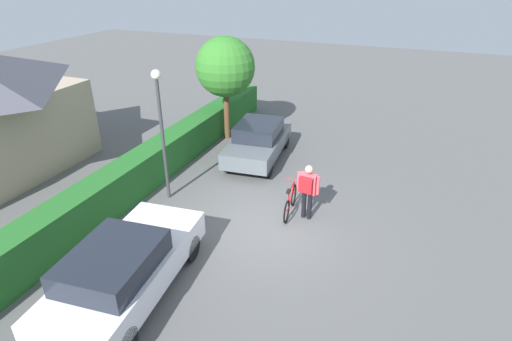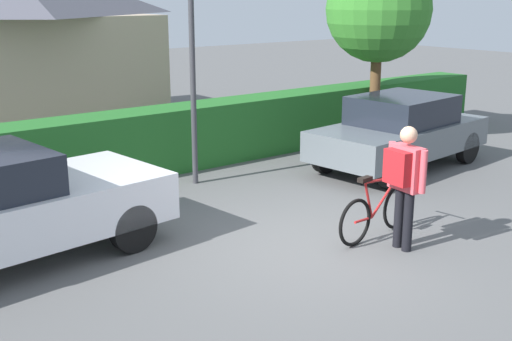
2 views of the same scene
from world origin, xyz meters
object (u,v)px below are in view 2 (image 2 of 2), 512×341
at_px(street_lamp, 192,36).
at_px(tree_kerbside, 379,10).
at_px(parked_car_far, 400,131).
at_px(bicycle, 377,211).
at_px(person_rider, 404,176).

relative_size(street_lamp, tree_kerbside, 0.97).
height_order(parked_car_far, street_lamp, street_lamp).
xyz_separation_m(bicycle, person_rider, (-0.10, -0.51, 0.65)).
bearing_deg(street_lamp, tree_kerbside, 4.82).
height_order(bicycle, tree_kerbside, tree_kerbside).
height_order(parked_car_far, bicycle, parked_car_far).
distance_m(person_rider, tree_kerbside, 7.06).
bearing_deg(parked_car_far, tree_kerbside, 53.70).
bearing_deg(parked_car_far, street_lamp, 157.57).
xyz_separation_m(person_rider, tree_kerbside, (4.79, 4.81, 1.96)).
xyz_separation_m(bicycle, tree_kerbside, (4.69, 4.30, 2.61)).
bearing_deg(tree_kerbside, street_lamp, -175.18).
bearing_deg(tree_kerbside, bicycle, -137.52).
distance_m(street_lamp, tree_kerbside, 5.27).
relative_size(parked_car_far, street_lamp, 1.00).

